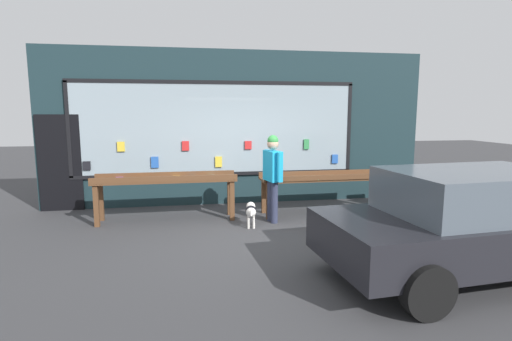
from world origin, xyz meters
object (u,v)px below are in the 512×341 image
at_px(person_browsing, 273,171).
at_px(sandwich_board_sign, 409,188).
at_px(small_dog, 251,211).
at_px(display_table_left, 166,183).
at_px(parked_car, 475,221).
at_px(display_table_right, 326,181).

xyz_separation_m(person_browsing, sandwich_board_sign, (3.23, 0.53, -0.54)).
distance_m(person_browsing, small_dog, 0.88).
xyz_separation_m(display_table_left, sandwich_board_sign, (5.29, 0.06, -0.29)).
bearing_deg(person_browsing, sandwich_board_sign, -93.05).
height_order(display_table_left, person_browsing, person_browsing).
distance_m(sandwich_board_sign, parked_car, 3.71).
relative_size(display_table_left, small_dog, 4.57).
height_order(display_table_right, small_dog, display_table_right).
xyz_separation_m(display_table_left, display_table_right, (3.32, -0.00, -0.05)).
distance_m(person_browsing, parked_car, 3.64).
bearing_deg(display_table_right, display_table_left, 179.92).
relative_size(display_table_right, small_dog, 4.57).
distance_m(display_table_left, sandwich_board_sign, 5.30).
distance_m(display_table_left, display_table_right, 3.32).
relative_size(display_table_left, display_table_right, 1.00).
xyz_separation_m(display_table_right, person_browsing, (-1.26, -0.47, 0.30)).
height_order(person_browsing, sandwich_board_sign, person_browsing).
height_order(display_table_left, small_dog, display_table_left).
bearing_deg(display_table_right, small_dog, -157.94).
relative_size(person_browsing, parked_car, 0.41).
bearing_deg(display_table_left, sandwich_board_sign, 0.61).
distance_m(display_table_left, person_browsing, 2.13).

